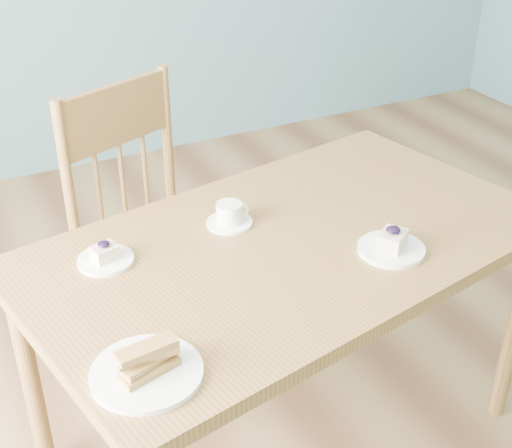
% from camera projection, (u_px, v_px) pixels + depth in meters
% --- Properties ---
extents(room, '(5.01, 5.01, 2.71)m').
position_uv_depth(room, '(455.00, 21.00, 1.63)').
color(room, olive).
rests_on(room, ground).
extents(dining_table, '(1.55, 1.07, 0.76)m').
position_uv_depth(dining_table, '(288.00, 263.00, 1.96)').
color(dining_table, olive).
rests_on(dining_table, ground).
extents(dining_chair, '(0.60, 0.59, 1.03)m').
position_uv_depth(dining_chair, '(156.00, 235.00, 2.40)').
color(dining_chair, olive).
rests_on(dining_chair, ground).
extents(cheesecake_plate_near, '(0.18, 0.18, 0.07)m').
position_uv_depth(cheesecake_plate_near, '(392.00, 245.00, 1.86)').
color(cheesecake_plate_near, white).
rests_on(cheesecake_plate_near, dining_table).
extents(cheesecake_plate_far, '(0.14, 0.14, 0.06)m').
position_uv_depth(cheesecake_plate_far, '(105.00, 257.00, 1.82)').
color(cheesecake_plate_far, white).
rests_on(cheesecake_plate_far, dining_table).
extents(coffee_cup, '(0.13, 0.13, 0.06)m').
position_uv_depth(coffee_cup, '(230.00, 216.00, 1.98)').
color(coffee_cup, white).
rests_on(coffee_cup, dining_table).
extents(biscotti_plate, '(0.23, 0.23, 0.08)m').
position_uv_depth(biscotti_plate, '(146.00, 367.00, 1.45)').
color(biscotti_plate, white).
rests_on(biscotti_plate, dining_table).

